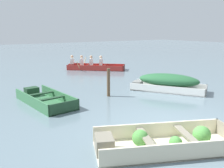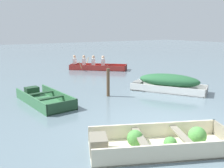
{
  "view_description": "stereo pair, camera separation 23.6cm",
  "coord_description": "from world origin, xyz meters",
  "px_view_note": "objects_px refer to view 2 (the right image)",
  "views": [
    {
      "loc": [
        -4.84,
        -4.11,
        2.55
      ],
      "look_at": [
        0.75,
        4.1,
        0.35
      ],
      "focal_mm": 40.0,
      "sensor_mm": 36.0,
      "label": 1
    },
    {
      "loc": [
        -4.64,
        -4.24,
        2.55
      ],
      "look_at": [
        0.75,
        4.1,
        0.35
      ],
      "focal_mm": 40.0,
      "sensor_mm": 36.0,
      "label": 2
    }
  ],
  "objects_px": {
    "skiff_green_mid_moored": "(43,99)",
    "mooring_post": "(108,82)",
    "dinghy_cream_foreground": "(159,142)",
    "skiff_white_near_moored": "(168,82)",
    "rowboat_red_with_crew": "(94,66)"
  },
  "relations": [
    {
      "from": "skiff_green_mid_moored",
      "to": "mooring_post",
      "type": "relative_size",
      "value": 2.59
    },
    {
      "from": "dinghy_cream_foreground",
      "to": "skiff_white_near_moored",
      "type": "xyz_separation_m",
      "value": [
        3.9,
        3.59,
        0.24
      ]
    },
    {
      "from": "dinghy_cream_foreground",
      "to": "skiff_white_near_moored",
      "type": "distance_m",
      "value": 5.31
    },
    {
      "from": "skiff_white_near_moored",
      "to": "skiff_green_mid_moored",
      "type": "height_order",
      "value": "skiff_white_near_moored"
    },
    {
      "from": "dinghy_cream_foreground",
      "to": "rowboat_red_with_crew",
      "type": "height_order",
      "value": "rowboat_red_with_crew"
    },
    {
      "from": "skiff_white_near_moored",
      "to": "mooring_post",
      "type": "height_order",
      "value": "mooring_post"
    },
    {
      "from": "dinghy_cream_foreground",
      "to": "mooring_post",
      "type": "bearing_deg",
      "value": 72.06
    },
    {
      "from": "skiff_green_mid_moored",
      "to": "mooring_post",
      "type": "distance_m",
      "value": 2.47
    },
    {
      "from": "rowboat_red_with_crew",
      "to": "mooring_post",
      "type": "relative_size",
      "value": 3.04
    },
    {
      "from": "dinghy_cream_foreground",
      "to": "skiff_green_mid_moored",
      "type": "xyz_separation_m",
      "value": [
        -0.98,
        4.85,
        -0.03
      ]
    },
    {
      "from": "skiff_green_mid_moored",
      "to": "skiff_white_near_moored",
      "type": "bearing_deg",
      "value": -14.46
    },
    {
      "from": "rowboat_red_with_crew",
      "to": "dinghy_cream_foreground",
      "type": "bearing_deg",
      "value": -111.67
    },
    {
      "from": "skiff_green_mid_moored",
      "to": "mooring_post",
      "type": "bearing_deg",
      "value": -13.41
    },
    {
      "from": "mooring_post",
      "to": "rowboat_red_with_crew",
      "type": "bearing_deg",
      "value": 65.78
    },
    {
      "from": "dinghy_cream_foreground",
      "to": "mooring_post",
      "type": "relative_size",
      "value": 3.01
    }
  ]
}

